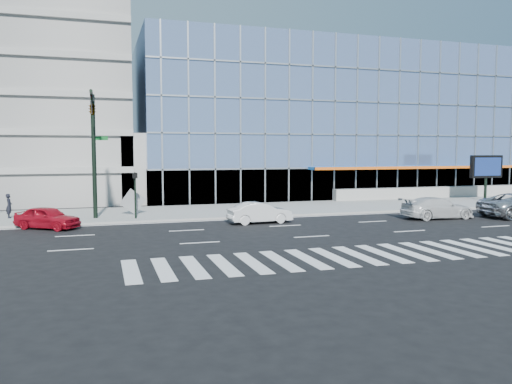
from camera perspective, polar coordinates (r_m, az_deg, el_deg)
ground at (r=30.34m, az=3.34°, el=-3.87°), size 160.00×160.00×0.00m
sidewalk at (r=37.85m, az=-0.93°, el=-2.04°), size 120.00×8.00×0.15m
theatre_building at (r=59.47m, az=7.21°, el=7.54°), size 42.00×26.00×15.00m
ramp_block at (r=46.32m, az=-11.62°, el=2.73°), size 6.00×8.00×6.00m
retaining_wall at (r=52.77m, az=23.72°, el=0.10°), size 30.00×0.80×1.00m
traffic_signal at (r=32.68m, az=-18.15°, el=7.35°), size 1.14×5.74×8.00m
ped_signal_post at (r=33.16m, az=-13.64°, el=0.46°), size 0.30×0.33×3.00m
marquee_sign at (r=48.63m, az=24.82°, el=2.56°), size 3.20×0.43×4.00m
white_suv at (r=35.54m, az=20.01°, el=-1.73°), size 5.01×2.18×1.43m
white_sedan at (r=31.32m, az=0.44°, el=-2.37°), size 4.10×1.64×1.33m
red_sedan at (r=31.46m, az=-22.74°, el=-2.71°), size 4.08×3.50×1.32m
pedestrian at (r=36.33m, az=-26.38°, el=-1.43°), size 0.41×0.60×1.60m
tilted_panel at (r=35.31m, az=-13.91°, el=-1.06°), size 1.82×0.23×1.82m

